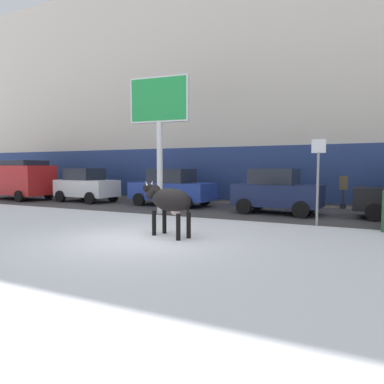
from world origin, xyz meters
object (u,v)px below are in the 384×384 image
(cow_black, at_px, (169,201))
(pedestrian_by_cars, at_px, (343,190))
(car_blue_sedan, at_px, (172,188))
(street_sign, at_px, (318,175))
(billboard, at_px, (159,108))
(pedestrian_far_left, at_px, (100,184))
(car_navy_hatchback, at_px, (277,191))
(car_white_hatchback, at_px, (86,185))
(car_red_van, at_px, (18,179))

(cow_black, distance_m, pedestrian_by_cars, 10.05)
(car_blue_sedan, height_order, street_sign, street_sign)
(billboard, distance_m, pedestrian_by_cars, 9.23)
(pedestrian_by_cars, xyz_separation_m, pedestrian_far_left, (-14.36, 0.00, 0.00))
(car_blue_sedan, relative_size, street_sign, 1.53)
(car_navy_hatchback, bearing_deg, car_blue_sedan, 172.86)
(cow_black, bearing_deg, car_white_hatchback, 144.01)
(pedestrian_far_left, height_order, street_sign, street_sign)
(billboard, relative_size, street_sign, 1.97)
(billboard, height_order, street_sign, billboard)
(car_white_hatchback, height_order, pedestrian_far_left, car_white_hatchback)
(car_navy_hatchback, distance_m, street_sign, 3.18)
(street_sign, bearing_deg, car_blue_sedan, 156.15)
(car_white_hatchback, distance_m, pedestrian_far_left, 3.00)
(cow_black, bearing_deg, car_blue_sedan, 118.22)
(car_red_van, distance_m, pedestrian_far_left, 4.74)
(car_navy_hatchback, xyz_separation_m, street_sign, (1.83, -2.49, 0.74))
(car_blue_sedan, xyz_separation_m, pedestrian_far_left, (-6.59, 2.42, -0.03))
(car_red_van, distance_m, street_sign, 17.25)
(billboard, bearing_deg, car_blue_sedan, 109.22)
(billboard, height_order, car_red_van, billboard)
(cow_black, relative_size, car_white_hatchback, 0.53)
(billboard, xyz_separation_m, car_red_van, (-10.93, 1.89, -3.07))
(car_blue_sedan, bearing_deg, pedestrian_by_cars, 17.27)
(car_red_van, xyz_separation_m, street_sign, (17.09, -2.25, 0.43))
(car_navy_hatchback, bearing_deg, cow_black, -105.71)
(car_red_van, relative_size, car_white_hatchback, 1.31)
(cow_black, distance_m, billboard, 5.78)
(car_red_van, distance_m, car_white_hatchback, 4.74)
(car_red_van, bearing_deg, cow_black, -23.23)
(car_red_van, height_order, car_navy_hatchback, car_red_van)
(car_red_van, xyz_separation_m, pedestrian_by_cars, (17.72, 3.32, -0.36))
(car_red_van, relative_size, car_navy_hatchback, 1.31)
(street_sign, bearing_deg, cow_black, -134.68)
(billboard, relative_size, pedestrian_far_left, 3.21)
(car_blue_sedan, bearing_deg, car_navy_hatchback, -7.14)
(car_white_hatchback, height_order, car_blue_sedan, car_white_hatchback)
(pedestrian_by_cars, bearing_deg, cow_black, -114.46)
(car_red_van, distance_m, pedestrian_by_cars, 18.04)
(car_blue_sedan, bearing_deg, pedestrian_far_left, 159.87)
(billboard, xyz_separation_m, pedestrian_by_cars, (6.80, 5.21, -3.43))
(car_red_van, relative_size, pedestrian_far_left, 2.73)
(billboard, xyz_separation_m, car_blue_sedan, (-0.98, 2.80, -3.41))
(cow_black, xyz_separation_m, car_blue_sedan, (-3.61, 6.73, -0.09))
(billboard, bearing_deg, pedestrian_by_cars, 37.50)
(pedestrian_by_cars, relative_size, pedestrian_far_left, 1.00)
(pedestrian_far_left, bearing_deg, car_white_hatchback, -63.85)
(car_blue_sedan, bearing_deg, cow_black, -61.78)
(cow_black, bearing_deg, billboard, 123.84)
(car_blue_sedan, distance_m, pedestrian_by_cars, 8.14)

